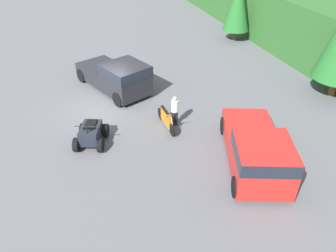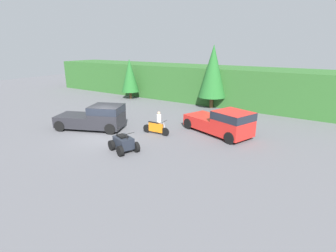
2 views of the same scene
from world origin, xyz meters
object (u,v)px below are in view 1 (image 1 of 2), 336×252
pickup_truck_red (257,151)px  quad_atv (91,134)px  rider_person (175,110)px  traffic_cone (108,59)px  pickup_truck_second (118,76)px  dirt_bike (166,119)px

pickup_truck_red → quad_atv: 7.51m
rider_person → traffic_cone: (-9.11, -1.90, -0.64)m
pickup_truck_second → traffic_cone: pickup_truck_second is taller
pickup_truck_second → quad_atv: bearing=-47.8°
quad_atv → traffic_cone: quad_atv is taller
rider_person → traffic_cone: 9.32m
pickup_truck_red → traffic_cone: size_ratio=10.43×
dirt_bike → quad_atv: bearing=-90.1°
pickup_truck_red → pickup_truck_second: bearing=-135.4°
pickup_truck_second → dirt_bike: pickup_truck_second is taller
dirt_bike → traffic_cone: size_ratio=4.07×
pickup_truck_second → rider_person: (4.56, 2.01, -0.13)m
pickup_truck_red → traffic_cone: bearing=-143.6°
rider_person → traffic_cone: size_ratio=3.00×
pickup_truck_second → traffic_cone: 4.61m
pickup_truck_red → traffic_cone: pickup_truck_red is taller
traffic_cone → rider_person: bearing=11.8°
pickup_truck_second → quad_atv: 5.31m
quad_atv → rider_person: bearing=113.6°
pickup_truck_second → rider_person: pickup_truck_second is taller
rider_person → pickup_truck_second: bearing=-176.3°
dirt_bike → traffic_cone: bearing=-174.4°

